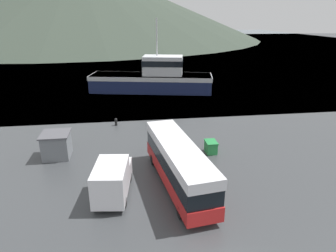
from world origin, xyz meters
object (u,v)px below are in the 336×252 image
Objects in this scene: tour_bus at (178,163)px; fishing_boat at (154,78)px; storage_bin at (211,147)px; dock_kiosk at (57,145)px; delivery_van at (112,178)px.

fishing_boat is (1.02, 30.77, 0.33)m from tour_bus.
tour_bus is 7.55× the size of storage_bin.
storage_bin is 14.29m from dock_kiosk.
delivery_van is 8.88m from dock_kiosk.
delivery_van is 3.76× the size of storage_bin.
dock_kiosk is at bearing 167.35° from fishing_boat.
tour_bus is at bearing -169.90° from fishing_boat.
delivery_van is at bearing -178.60° from fishing_boat.
dock_kiosk is (-5.28, 7.14, -0.20)m from delivery_van.
storage_bin is at bearing 44.61° from tour_bus.
fishing_boat is 14.21× the size of storage_bin.
fishing_boat is 7.91× the size of dock_kiosk.
storage_bin is at bearing -161.15° from fishing_boat.
fishing_boat is at bearing 86.45° from delivery_van.
dock_kiosk is (-14.23, 1.09, 0.59)m from storage_bin.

